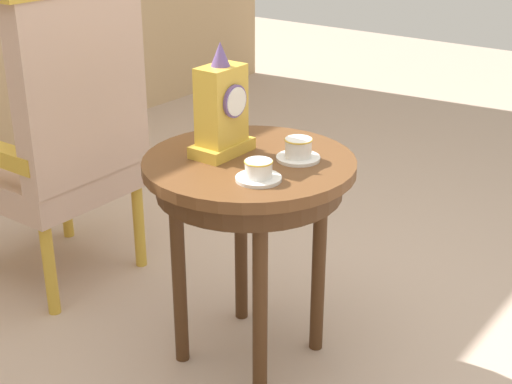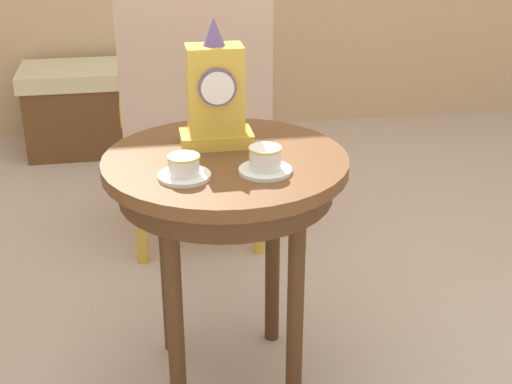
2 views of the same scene
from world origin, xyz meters
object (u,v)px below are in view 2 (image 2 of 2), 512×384
at_px(teacup_right, 265,161).
at_px(mantel_clock, 215,96).
at_px(side_table, 226,188).
at_px(armchair, 193,98).
at_px(window_bench, 117,107).
at_px(teacup_left, 184,168).

distance_m(teacup_right, mantel_clock, 0.25).
distance_m(side_table, mantel_clock, 0.24).
bearing_deg(armchair, mantel_clock, -90.28).
xyz_separation_m(teacup_right, armchair, (-0.09, 0.95, -0.12)).
bearing_deg(window_bench, teacup_left, -84.52).
bearing_deg(armchair, side_table, -89.45).
distance_m(teacup_right, armchair, 0.96).
xyz_separation_m(armchair, window_bench, (-0.31, 1.14, -0.37)).
xyz_separation_m(mantel_clock, window_bench, (-0.30, 1.88, -0.60)).
bearing_deg(side_table, mantel_clock, 97.22).
height_order(side_table, window_bench, side_table).
xyz_separation_m(teacup_left, window_bench, (-0.20, 2.09, -0.49)).
distance_m(teacup_left, mantel_clock, 0.26).
relative_size(armchair, window_bench, 1.22).
distance_m(side_table, teacup_right, 0.18).
relative_size(teacup_left, armchair, 0.11).
distance_m(side_table, armchair, 0.83).
relative_size(teacup_left, teacup_right, 0.98).
bearing_deg(window_bench, armchair, -74.95).
bearing_deg(teacup_left, teacup_right, 0.35).
height_order(teacup_left, teacup_right, teacup_right).
relative_size(teacup_left, mantel_clock, 0.38).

